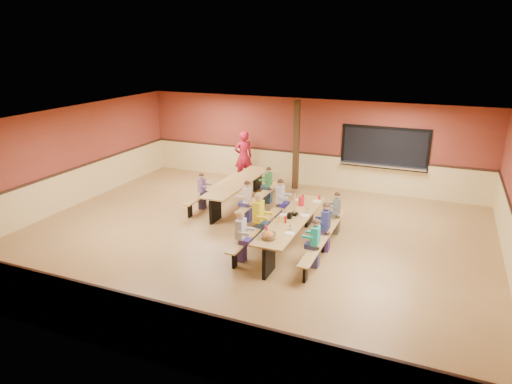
% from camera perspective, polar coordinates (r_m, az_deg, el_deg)
% --- Properties ---
extents(ground, '(12.00, 12.00, 0.00)m').
position_cam_1_polar(ground, '(11.85, -0.80, -5.75)').
color(ground, brown).
rests_on(ground, ground).
extents(room_envelope, '(12.04, 10.04, 3.02)m').
position_cam_1_polar(room_envelope, '(11.58, -0.82, -2.63)').
color(room_envelope, brown).
rests_on(room_envelope, ground).
extents(kitchen_pass_through, '(2.78, 0.28, 1.38)m').
position_cam_1_polar(kitchen_pass_through, '(15.34, 15.75, 5.10)').
color(kitchen_pass_through, black).
rests_on(kitchen_pass_through, ground).
extents(structural_post, '(0.18, 0.18, 3.00)m').
position_cam_1_polar(structural_post, '(15.37, 5.05, 5.80)').
color(structural_post, '#301F10').
rests_on(structural_post, ground).
extents(cafeteria_table_main, '(1.91, 3.70, 0.74)m').
position_cam_1_polar(cafeteria_table_main, '(11.23, 4.49, -4.30)').
color(cafeteria_table_main, '#A07B3F').
rests_on(cafeteria_table_main, ground).
extents(cafeteria_table_second, '(1.91, 3.70, 0.74)m').
position_cam_1_polar(cafeteria_table_second, '(14.07, -2.22, 0.54)').
color(cafeteria_table_second, '#A07B3F').
rests_on(cafeteria_table_second, ground).
extents(seated_child_white_left, '(0.37, 0.30, 1.21)m').
position_cam_1_polar(seated_child_white_left, '(10.45, -1.91, -5.59)').
color(seated_child_white_left, '#BBBDC2').
rests_on(seated_child_white_left, ground).
extents(seated_adult_yellow, '(0.42, 0.34, 1.31)m').
position_cam_1_polar(seated_adult_yellow, '(11.32, 0.31, -3.34)').
color(seated_adult_yellow, yellow).
rests_on(seated_adult_yellow, ground).
extents(seated_child_grey_left, '(0.37, 0.31, 1.22)m').
position_cam_1_polar(seated_child_grey_left, '(12.72, 3.02, -1.07)').
color(seated_child_grey_left, '#B1B1B1').
rests_on(seated_child_grey_left, ground).
extents(seated_child_teal_right, '(0.34, 0.28, 1.14)m').
position_cam_1_polar(seated_child_teal_right, '(10.26, 7.40, -6.41)').
color(seated_child_teal_right, '#1CAF9B').
rests_on(seated_child_teal_right, ground).
extents(seated_child_navy_right, '(0.38, 0.31, 1.22)m').
position_cam_1_polar(seated_child_navy_right, '(11.05, 8.68, -4.38)').
color(seated_child_navy_right, navy).
rests_on(seated_child_navy_right, ground).
extents(seated_child_char_right, '(0.33, 0.27, 1.13)m').
position_cam_1_polar(seated_child_char_right, '(12.09, 10.01, -2.63)').
color(seated_child_char_right, '#525B5E').
rests_on(seated_child_char_right, ground).
extents(seated_child_purple_sec, '(0.32, 0.26, 1.11)m').
position_cam_1_polar(seated_child_purple_sec, '(13.74, -6.78, 0.08)').
color(seated_child_purple_sec, slate).
rests_on(seated_child_purple_sec, ground).
extents(seated_child_green_sec, '(0.34, 0.28, 1.15)m').
position_cam_1_polar(seated_child_green_sec, '(14.14, 1.56, 0.83)').
color(seated_child_green_sec, '#337E3E').
rests_on(seated_child_green_sec, ground).
extents(seated_child_tan_sec, '(0.35, 0.29, 1.17)m').
position_cam_1_polar(seated_child_tan_sec, '(12.69, -1.12, -1.20)').
color(seated_child_tan_sec, beige).
rests_on(seated_child_tan_sec, ground).
extents(standing_woman, '(0.80, 0.78, 1.85)m').
position_cam_1_polar(standing_woman, '(16.18, -1.58, 4.42)').
color(standing_woman, '#A61327').
rests_on(standing_woman, ground).
extents(punch_pitcher, '(0.16, 0.16, 0.22)m').
position_cam_1_polar(punch_pitcher, '(11.99, 5.68, -1.16)').
color(punch_pitcher, red).
rests_on(punch_pitcher, cafeteria_table_main).
extents(chip_bowl, '(0.32, 0.32, 0.15)m').
position_cam_1_polar(chip_bowl, '(9.98, 1.58, -5.46)').
color(chip_bowl, orange).
rests_on(chip_bowl, cafeteria_table_main).
extents(napkin_dispenser, '(0.10, 0.14, 0.13)m').
position_cam_1_polar(napkin_dispenser, '(11.12, 4.24, -2.98)').
color(napkin_dispenser, black).
rests_on(napkin_dispenser, cafeteria_table_main).
extents(condiment_mustard, '(0.06, 0.06, 0.17)m').
position_cam_1_polar(condiment_mustard, '(10.83, 2.95, -3.43)').
color(condiment_mustard, yellow).
rests_on(condiment_mustard, cafeteria_table_main).
extents(condiment_ketchup, '(0.06, 0.06, 0.17)m').
position_cam_1_polar(condiment_ketchup, '(10.83, 3.71, -3.46)').
color(condiment_ketchup, '#B2140F').
rests_on(condiment_ketchup, cafeteria_table_main).
extents(table_paddle, '(0.16, 0.16, 0.56)m').
position_cam_1_polar(table_paddle, '(11.29, 4.82, -2.26)').
color(table_paddle, black).
rests_on(table_paddle, cafeteria_table_main).
extents(place_settings, '(0.65, 3.30, 0.11)m').
position_cam_1_polar(place_settings, '(11.13, 4.52, -3.02)').
color(place_settings, beige).
rests_on(place_settings, cafeteria_table_main).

